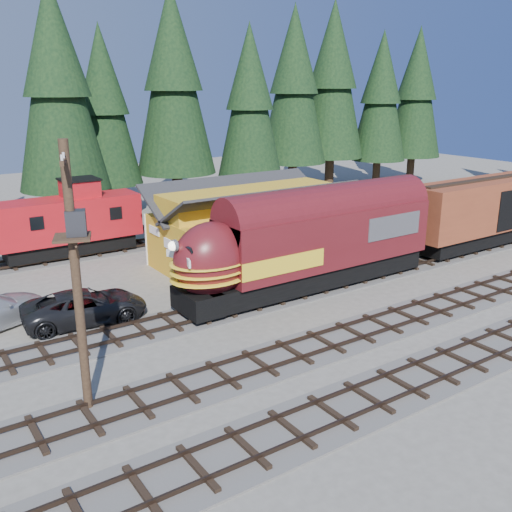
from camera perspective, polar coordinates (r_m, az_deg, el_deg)
ground at (r=30.17m, az=10.56°, el=-5.41°), size 120.00×120.00×0.00m
track_siding at (r=39.76m, az=16.87°, el=-0.29°), size 68.00×3.20×0.33m
track_main_south at (r=36.51m, az=24.11°, el=-2.57°), size 68.00×3.20×0.33m
track_spur at (r=40.50m, az=-18.53°, el=-0.13°), size 32.00×3.20×0.33m
depot at (r=37.07m, az=-0.60°, el=3.89°), size 12.80×7.00×5.30m
conifer_backdrop at (r=51.72m, az=-4.92°, el=15.93°), size 79.13×23.26×17.24m
locomotive at (r=31.60m, az=4.66°, el=0.88°), size 16.51×3.28×4.49m
boxcar at (r=43.91m, az=22.22°, el=4.36°), size 14.45×3.10×4.54m
caboose at (r=40.04m, az=-18.15°, el=3.24°), size 9.33×2.71×4.85m
utility_pole at (r=20.03m, az=-17.57°, el=-0.74°), size 1.51×2.25×9.63m
pickup_truck_a at (r=29.22m, az=-16.72°, el=-4.86°), size 6.20×3.36×1.65m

